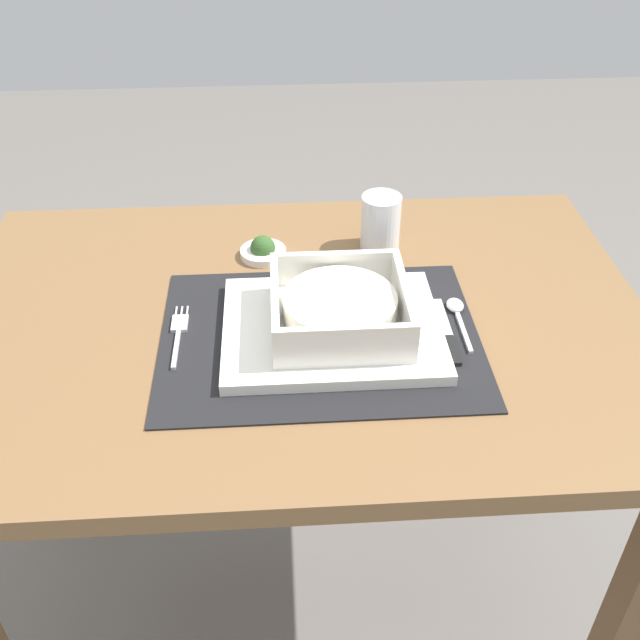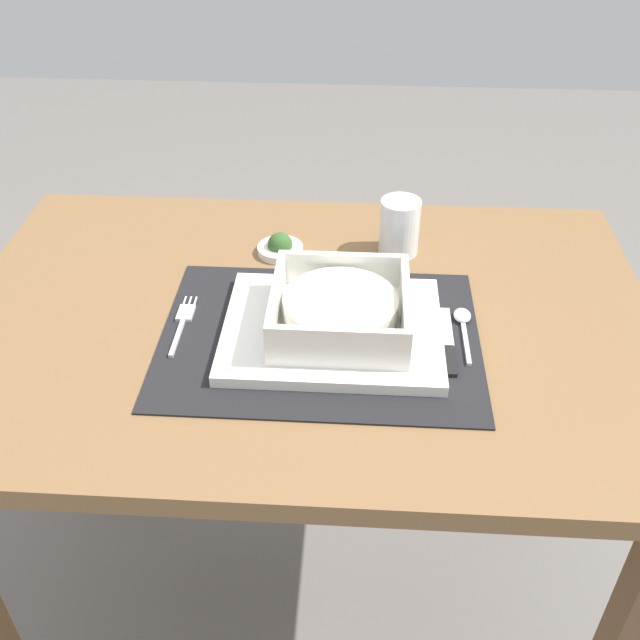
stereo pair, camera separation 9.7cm
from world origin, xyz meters
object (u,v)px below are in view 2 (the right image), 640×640
(dining_table, at_px, (305,374))
(condiment_saucer, at_px, (280,247))
(porridge_bowl, at_px, (340,311))
(drinking_glass, at_px, (399,230))
(spoon, at_px, (463,322))
(butter_knife, at_px, (449,345))
(fork, at_px, (183,320))

(dining_table, bearing_deg, condiment_saucer, 107.42)
(porridge_bowl, height_order, drinking_glass, drinking_glass)
(spoon, xyz_separation_m, drinking_glass, (-0.08, 0.19, 0.03))
(spoon, xyz_separation_m, butter_knife, (-0.02, -0.05, -0.00))
(fork, bearing_deg, spoon, 2.03)
(drinking_glass, height_order, condiment_saucer, drinking_glass)
(butter_knife, bearing_deg, porridge_bowl, 173.38)
(dining_table, distance_m, condiment_saucer, 0.21)
(fork, distance_m, spoon, 0.38)
(fork, bearing_deg, butter_knife, -5.70)
(porridge_bowl, bearing_deg, fork, 175.99)
(porridge_bowl, xyz_separation_m, spoon, (0.17, 0.03, -0.03))
(butter_knife, bearing_deg, spoon, 65.20)
(fork, bearing_deg, condiment_saucer, 58.45)
(condiment_saucer, bearing_deg, butter_knife, -42.11)
(spoon, bearing_deg, dining_table, 178.31)
(porridge_bowl, distance_m, spoon, 0.17)
(porridge_bowl, xyz_separation_m, fork, (-0.22, 0.02, -0.04))
(dining_table, relative_size, butter_knife, 6.91)
(butter_knife, xyz_separation_m, condiment_saucer, (-0.25, 0.22, 0.00))
(porridge_bowl, distance_m, drinking_glass, 0.24)
(fork, xyz_separation_m, spoon, (0.38, 0.02, 0.00))
(dining_table, xyz_separation_m, porridge_bowl, (0.05, -0.05, 0.15))
(butter_knife, bearing_deg, dining_table, 162.31)
(fork, height_order, condiment_saucer, condiment_saucer)
(porridge_bowl, bearing_deg, drinking_glass, 69.49)
(porridge_bowl, relative_size, fork, 1.34)
(porridge_bowl, distance_m, butter_knife, 0.15)
(spoon, distance_m, condiment_saucer, 0.32)
(dining_table, distance_m, spoon, 0.25)
(condiment_saucer, bearing_deg, drinking_glass, 4.99)
(spoon, relative_size, drinking_glass, 1.32)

